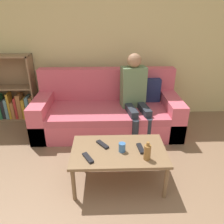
# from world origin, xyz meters

# --- Properties ---
(wall_back) EXTENTS (12.00, 0.06, 2.60)m
(wall_back) POSITION_xyz_m (0.00, 2.89, 1.30)
(wall_back) COLOR beige
(wall_back) RESTS_ON ground_plane
(couch) EXTENTS (2.12, 0.91, 0.88)m
(couch) POSITION_xyz_m (-0.10, 2.31, 0.28)
(couch) COLOR #DB5B70
(couch) RESTS_ON ground_plane
(bookshelf) EXTENTS (0.78, 0.28, 1.07)m
(bookshelf) POSITION_xyz_m (-1.69, 2.73, 0.39)
(bookshelf) COLOR #8E7051
(bookshelf) RESTS_ON ground_plane
(coffee_table) EXTENTS (0.97, 0.58, 0.40)m
(coffee_table) POSITION_xyz_m (-0.01, 1.12, 0.36)
(coffee_table) COLOR brown
(coffee_table) RESTS_ON ground_plane
(person_adult) EXTENTS (0.42, 0.67, 1.16)m
(person_adult) POSITION_xyz_m (0.29, 2.22, 0.65)
(person_adult) COLOR #282D38
(person_adult) RESTS_ON ground_plane
(cup_near) EXTENTS (0.07, 0.07, 0.09)m
(cup_near) POSITION_xyz_m (0.03, 1.10, 0.45)
(cup_near) COLOR #3D70B2
(cup_near) RESTS_ON coffee_table
(tv_remote_0) EXTENTS (0.07, 0.17, 0.02)m
(tv_remote_0) POSITION_xyz_m (0.22, 1.13, 0.42)
(tv_remote_0) COLOR black
(tv_remote_0) RESTS_ON coffee_table
(tv_remote_1) EXTENTS (0.14, 0.17, 0.02)m
(tv_remote_1) POSITION_xyz_m (-0.17, 1.21, 0.42)
(tv_remote_1) COLOR black
(tv_remote_1) RESTS_ON coffee_table
(tv_remote_2) EXTENTS (0.12, 0.17, 0.02)m
(tv_remote_2) POSITION_xyz_m (-0.31, 0.99, 0.42)
(tv_remote_2) COLOR black
(tv_remote_2) RESTS_ON coffee_table
(bottle) EXTENTS (0.07, 0.07, 0.19)m
(bottle) POSITION_xyz_m (0.25, 0.97, 0.48)
(bottle) COLOR olive
(bottle) RESTS_ON coffee_table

